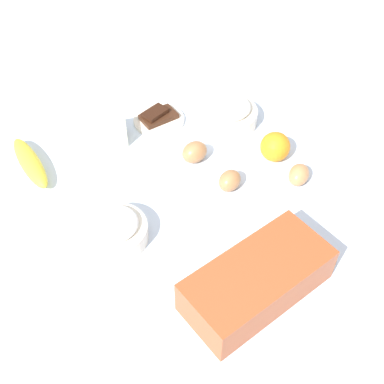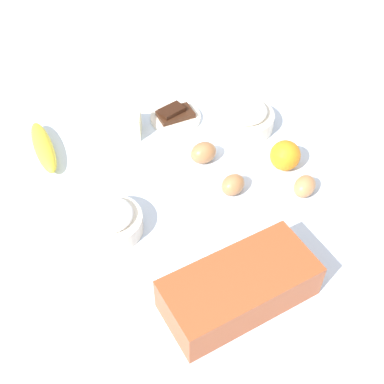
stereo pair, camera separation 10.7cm
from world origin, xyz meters
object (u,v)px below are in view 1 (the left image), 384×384
(egg_beside_bowl, at_px, (299,175))
(egg_loose, at_px, (229,180))
(orange_fruit, at_px, (275,147))
(chocolate_plate, at_px, (158,118))
(flour_bowl, at_px, (228,113))
(sugar_bowl, at_px, (116,230))
(banana, at_px, (30,163))
(butter_block, at_px, (108,131))
(egg_near_butter, at_px, (195,152))
(loaf_pan, at_px, (257,280))

(egg_beside_bowl, xyz_separation_m, egg_loose, (0.14, -0.07, 0.00))
(orange_fruit, height_order, chocolate_plate, orange_fruit)
(flour_bowl, bearing_deg, sugar_bowl, 25.94)
(sugar_bowl, xyz_separation_m, banana, (0.08, -0.29, -0.01))
(butter_block, xyz_separation_m, egg_beside_bowl, (-0.31, 0.35, -0.01))
(banana, height_order, egg_beside_bowl, egg_beside_bowl)
(orange_fruit, xyz_separation_m, egg_loose, (0.15, 0.02, -0.01))
(sugar_bowl, distance_m, orange_fruit, 0.43)
(egg_near_butter, bearing_deg, banana, -26.62)
(sugar_bowl, relative_size, chocolate_plate, 1.00)
(butter_block, distance_m, egg_beside_bowl, 0.47)
(loaf_pan, bearing_deg, chocolate_plate, -105.93)
(sugar_bowl, bearing_deg, egg_beside_bowl, 171.55)
(flour_bowl, distance_m, egg_near_butter, 0.16)
(sugar_bowl, relative_size, egg_loose, 2.25)
(banana, xyz_separation_m, butter_block, (-0.20, 0.00, 0.01))
(banana, relative_size, egg_near_butter, 2.99)
(flour_bowl, height_order, butter_block, flour_bowl)
(banana, bearing_deg, egg_near_butter, 153.38)
(loaf_pan, bearing_deg, banana, -72.00)
(orange_fruit, xyz_separation_m, egg_near_butter, (0.17, -0.09, -0.01))
(butter_block, bearing_deg, egg_near_butter, 130.67)
(flour_bowl, xyz_separation_m, egg_near_butter, (0.14, 0.08, -0.01))
(loaf_pan, height_order, butter_block, loaf_pan)
(flour_bowl, bearing_deg, egg_beside_bowl, 94.22)
(orange_fruit, bearing_deg, sugar_bowl, 3.95)
(egg_loose, distance_m, chocolate_plate, 0.29)
(egg_near_butter, distance_m, chocolate_plate, 0.17)
(egg_loose, bearing_deg, butter_block, -60.04)
(egg_beside_bowl, bearing_deg, egg_loose, -25.02)
(egg_near_butter, bearing_deg, egg_loose, 99.45)
(orange_fruit, distance_m, chocolate_plate, 0.31)
(egg_beside_bowl, bearing_deg, chocolate_plate, -64.68)
(flour_bowl, distance_m, butter_block, 0.30)
(egg_beside_bowl, distance_m, chocolate_plate, 0.39)
(sugar_bowl, xyz_separation_m, orange_fruit, (-0.42, -0.03, 0.01))
(butter_block, bearing_deg, flour_bowl, 162.17)
(loaf_pan, xyz_separation_m, flour_bowl, (-0.24, -0.45, -0.01))
(flour_bowl, height_order, egg_loose, flour_bowl)
(sugar_bowl, distance_m, butter_block, 0.31)
(loaf_pan, relative_size, banana, 1.54)
(egg_beside_bowl, bearing_deg, orange_fruit, -91.21)
(flour_bowl, height_order, chocolate_plate, flour_bowl)
(egg_beside_bowl, xyz_separation_m, chocolate_plate, (0.17, -0.35, -0.01))
(loaf_pan, relative_size, flour_bowl, 1.95)
(butter_block, height_order, egg_near_butter, butter_block)
(loaf_pan, relative_size, egg_near_butter, 4.62)
(egg_beside_bowl, height_order, chocolate_plate, egg_beside_bowl)
(flour_bowl, xyz_separation_m, sugar_bowl, (0.40, 0.20, -0.00))
(egg_loose, bearing_deg, loaf_pan, 66.45)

